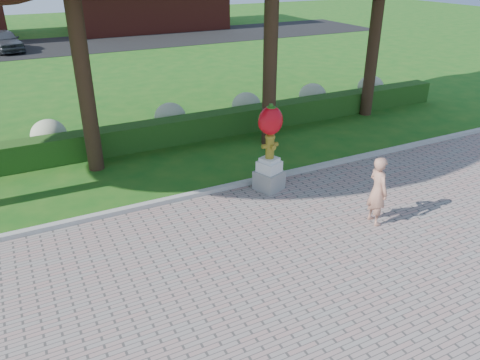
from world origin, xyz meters
The scene contains 8 objects.
ground centered at (0.00, 0.00, 0.00)m, with size 100.00×100.00×0.00m, color #175916.
curb centered at (0.00, 3.00, 0.07)m, with size 40.00×0.18×0.15m, color #ADADA5.
lawn_hedge centered at (0.00, 7.00, 0.40)m, with size 24.00×0.70×0.80m, color #1A4112.
hydrangea_row centered at (0.57, 8.00, 0.55)m, with size 20.10×1.10×0.99m.
street centered at (0.00, 28.00, 0.01)m, with size 50.00×8.00×0.02m, color black.
hydrant_sculpture centered at (1.78, 2.50, 1.27)m, with size 0.81×0.81×2.32m.
woman centered at (3.10, -0.09, 0.85)m, with size 0.59×0.39×1.62m, color tan.
parked_car centered at (-3.39, 27.42, 0.70)m, with size 1.60×3.98×1.35m, color #404348.
Camera 1 is at (-3.93, -7.03, 5.63)m, focal length 35.00 mm.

